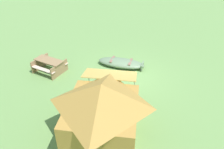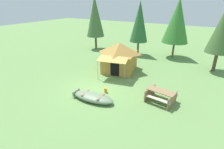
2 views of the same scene
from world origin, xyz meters
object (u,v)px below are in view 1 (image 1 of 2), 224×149
Objects in this scene: picnic_table at (49,64)px; canvas_cabin_tent at (102,110)px; cooler_box at (103,112)px; beached_rowboat at (121,63)px; fuel_can at (112,74)px.

canvas_cabin_tent is at bearing 144.12° from picnic_table.
canvas_cabin_tent is 9.37× the size of cooler_box.
picnic_table reaches higher than cooler_box.
picnic_table reaches higher than beached_rowboat.
canvas_cabin_tent is at bearing 105.28° from fuel_can.
picnic_table is at bearing 11.45° from fuel_can.
picnic_table is 5.76× the size of fuel_can.
canvas_cabin_tent is (-1.00, 5.54, 1.10)m from beached_rowboat.
picnic_table is 3.92× the size of cooler_box.
picnic_table is at bearing -28.55° from cooler_box.
cooler_box is at bearing -68.90° from canvas_cabin_tent.
cooler_box reaches higher than fuel_can.
fuel_can is (0.73, -3.14, -0.02)m from cooler_box.
canvas_cabin_tent reaches higher than fuel_can.
beached_rowboat is 1.32m from fuel_can.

